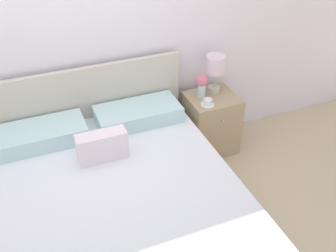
{
  "coord_description": "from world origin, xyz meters",
  "views": [
    {
      "loc": [
        -0.43,
        -3.03,
        2.49
      ],
      "look_at": [
        0.58,
        -0.55,
        0.62
      ],
      "focal_mm": 42.0,
      "sensor_mm": 36.0,
      "label": 1
    }
  ],
  "objects_px": {
    "teacup": "(208,102)",
    "flower_vase": "(202,84)",
    "table_lamp": "(215,67)",
    "bed": "(116,204)",
    "nightstand": "(211,123)"
  },
  "relations": [
    {
      "from": "flower_vase",
      "to": "teacup",
      "type": "height_order",
      "value": "flower_vase"
    },
    {
      "from": "nightstand",
      "to": "table_lamp",
      "type": "height_order",
      "value": "table_lamp"
    },
    {
      "from": "bed",
      "to": "teacup",
      "type": "xyz_separation_m",
      "value": [
        1.06,
        0.58,
        0.34
      ]
    },
    {
      "from": "bed",
      "to": "flower_vase",
      "type": "distance_m",
      "value": 1.37
    },
    {
      "from": "flower_vase",
      "to": "teacup",
      "type": "relative_size",
      "value": 1.84
    },
    {
      "from": "table_lamp",
      "to": "flower_vase",
      "type": "xyz_separation_m",
      "value": [
        -0.16,
        -0.05,
        -0.12
      ]
    },
    {
      "from": "bed",
      "to": "table_lamp",
      "type": "xyz_separation_m",
      "value": [
        1.23,
        0.78,
        0.57
      ]
    },
    {
      "from": "bed",
      "to": "flower_vase",
      "type": "bearing_deg",
      "value": 34.29
    },
    {
      "from": "teacup",
      "to": "flower_vase",
      "type": "bearing_deg",
      "value": 87.07
    },
    {
      "from": "bed",
      "to": "teacup",
      "type": "height_order",
      "value": "bed"
    },
    {
      "from": "table_lamp",
      "to": "teacup",
      "type": "height_order",
      "value": "table_lamp"
    },
    {
      "from": "nightstand",
      "to": "flower_vase",
      "type": "height_order",
      "value": "flower_vase"
    },
    {
      "from": "bed",
      "to": "nightstand",
      "type": "bearing_deg",
      "value": 30.58
    },
    {
      "from": "flower_vase",
      "to": "teacup",
      "type": "bearing_deg",
      "value": -92.93
    },
    {
      "from": "bed",
      "to": "nightstand",
      "type": "relative_size",
      "value": 3.28
    }
  ]
}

